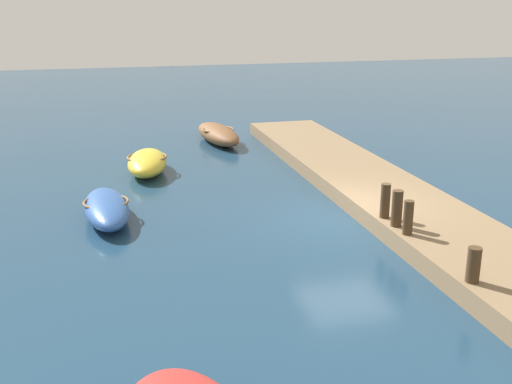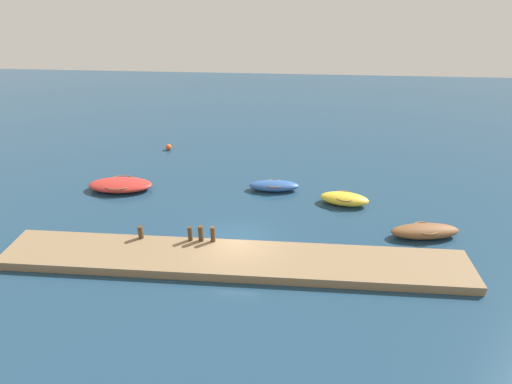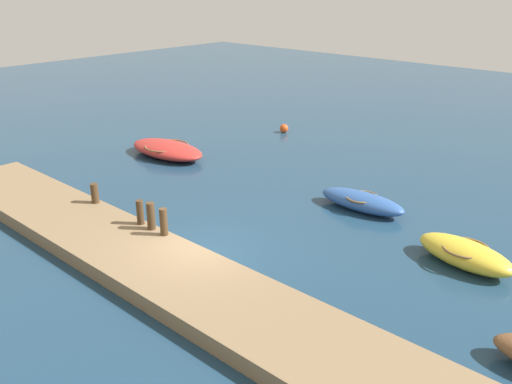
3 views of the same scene
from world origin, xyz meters
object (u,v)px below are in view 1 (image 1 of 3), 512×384
Objects in this scene: dinghy_yellow at (147,162)px; mooring_post_east at (385,201)px; rowboat_blue at (106,208)px; mooring_post_west at (474,265)px; rowboat_brown at (218,134)px; mooring_post_mid_east at (397,208)px; mooring_post_mid_west at (408,218)px.

dinghy_yellow is 9.27m from mooring_post_east.
mooring_post_west reaches higher than rowboat_blue.
mooring_post_west is 0.81× the size of mooring_post_east.
rowboat_brown is 12.46m from mooring_post_mid_east.
rowboat_blue is 4.73× the size of mooring_post_west.
mooring_post_east is at bearing -115.91° from rowboat_blue.
mooring_post_west is at bearing 180.00° from mooring_post_mid_east.
rowboat_blue is 9.78m from mooring_post_west.
dinghy_yellow is 0.94× the size of rowboat_blue.
dinghy_yellow is 12.68m from mooring_post_west.
rowboat_blue is at bearing 143.05° from rowboat_brown.
mooring_post_west is 2.71m from mooring_post_mid_west.
rowboat_brown is 13.03m from mooring_post_mid_west.
rowboat_brown is at bearing 7.44° from mooring_post_west.
mooring_post_east reaches higher than dinghy_yellow.
rowboat_brown is 15.70m from mooring_post_west.
mooring_post_east is at bearing 0.00° from mooring_post_mid_east.
rowboat_brown is at bearing 9.91° from mooring_post_east.
mooring_post_west is at bearing -146.18° from dinghy_yellow.
dinghy_yellow is at bearing 31.48° from mooring_post_mid_west.
mooring_post_mid_west is at bearing 180.00° from mooring_post_east.
dinghy_yellow is at bearing 25.07° from mooring_post_west.
rowboat_brown is at bearing 9.39° from mooring_post_mid_east.
mooring_post_mid_east is at bearing -120.28° from rowboat_blue.
dinghy_yellow is 3.58× the size of mooring_post_east.
rowboat_brown is 11.82m from mooring_post_east.
rowboat_blue is 0.86× the size of rowboat_brown.
dinghy_yellow is 0.81× the size of rowboat_brown.
rowboat_brown is at bearing 8.98° from mooring_post_mid_west.
mooring_post_mid_west is at bearing 180.00° from mooring_post_mid_east.
mooring_post_west reaches higher than dinghy_yellow.
mooring_post_mid_east is at bearing 0.00° from mooring_post_west.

